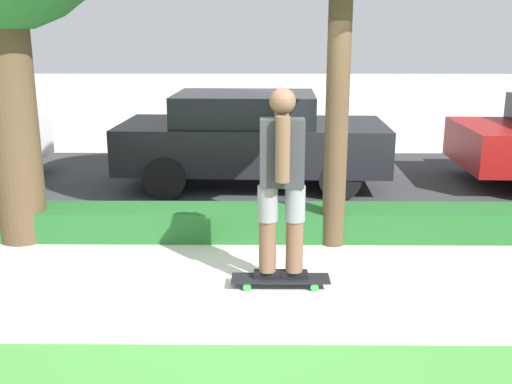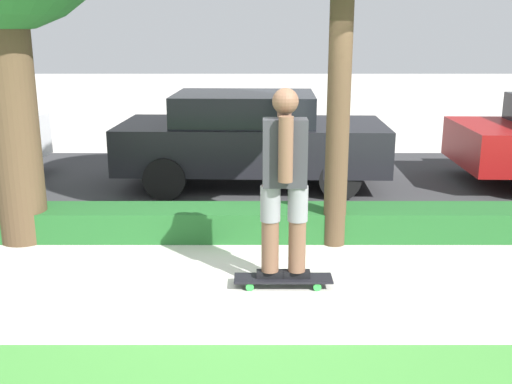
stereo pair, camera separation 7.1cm
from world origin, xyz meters
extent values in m
plane|color=beige|center=(0.00, 0.00, 0.00)|extent=(60.00, 60.00, 0.00)
cube|color=#38383A|center=(0.00, 4.20, 0.00)|extent=(18.70, 5.00, 0.01)
cube|color=#236028|center=(0.00, 1.60, 0.18)|extent=(18.70, 0.60, 0.36)
cube|color=black|center=(0.40, 0.13, 0.09)|extent=(0.95, 0.24, 0.02)
cylinder|color=green|center=(0.72, 0.04, 0.04)|extent=(0.08, 0.04, 0.08)
cylinder|color=green|center=(0.72, 0.22, 0.04)|extent=(0.08, 0.04, 0.08)
cylinder|color=green|center=(0.08, 0.04, 0.04)|extent=(0.08, 0.04, 0.08)
cylinder|color=green|center=(0.08, 0.22, 0.04)|extent=(0.08, 0.04, 0.08)
cube|color=black|center=(0.27, 0.13, 0.13)|extent=(0.26, 0.09, 0.07)
cylinder|color=brown|center=(0.27, 0.13, 0.59)|extent=(0.17, 0.17, 0.84)
cylinder|color=gray|center=(0.27, 0.13, 0.84)|extent=(0.19, 0.19, 0.34)
cube|color=black|center=(0.53, 0.13, 0.13)|extent=(0.26, 0.09, 0.07)
cylinder|color=brown|center=(0.53, 0.13, 0.59)|extent=(0.17, 0.17, 0.84)
cylinder|color=gray|center=(0.53, 0.13, 0.84)|extent=(0.19, 0.19, 0.34)
cube|color=#333338|center=(0.40, 0.13, 1.32)|extent=(0.40, 0.22, 0.62)
cylinder|color=brown|center=(0.40, -0.04, 1.39)|extent=(0.13, 0.13, 0.59)
cylinder|color=brown|center=(0.40, 0.30, 1.39)|extent=(0.13, 0.13, 0.59)
sphere|color=brown|center=(0.40, 0.13, 1.79)|extent=(0.24, 0.24, 0.24)
cylinder|color=brown|center=(-2.60, 1.49, 1.49)|extent=(0.55, 0.55, 2.97)
cylinder|color=brown|center=(1.05, 1.36, 1.72)|extent=(0.26, 0.26, 3.44)
cube|color=black|center=(0.08, 4.12, 0.66)|extent=(4.20, 1.99, 0.69)
cube|color=black|center=(-0.04, 4.12, 1.23)|extent=(2.21, 1.70, 0.46)
cylinder|color=black|center=(1.36, 3.28, 0.31)|extent=(0.62, 0.22, 0.62)
cylinder|color=black|center=(1.36, 4.97, 0.31)|extent=(0.62, 0.22, 0.62)
cylinder|color=black|center=(-1.20, 3.28, 0.31)|extent=(0.62, 0.22, 0.62)
cylinder|color=black|center=(-1.20, 4.97, 0.31)|extent=(0.62, 0.22, 0.62)
cylinder|color=black|center=(4.25, 5.05, 0.31)|extent=(0.63, 0.24, 0.63)
camera|label=1|loc=(0.21, -5.23, 2.40)|focal=42.00mm
camera|label=2|loc=(0.14, -5.23, 2.40)|focal=42.00mm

